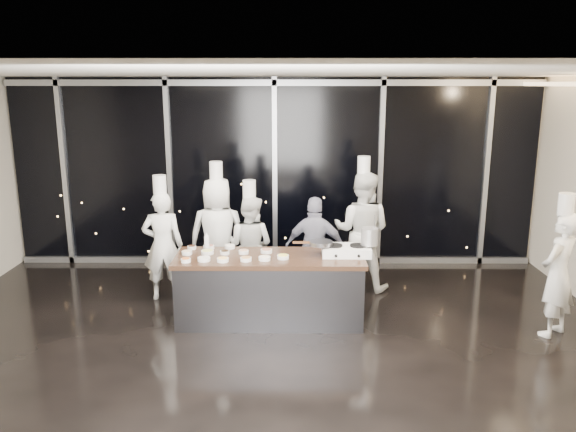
{
  "coord_description": "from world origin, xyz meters",
  "views": [
    {
      "loc": [
        0.28,
        -6.08,
        3.09
      ],
      "look_at": [
        0.24,
        1.2,
        1.36
      ],
      "focal_mm": 35.0,
      "sensor_mm": 36.0,
      "label": 1
    }
  ],
  "objects_px": {
    "stock_pot": "(370,236)",
    "chef_center": "(250,244)",
    "chef_left": "(218,235)",
    "chef_right": "(362,230)",
    "demo_counter": "(270,288)",
    "stove": "(346,250)",
    "chef_side": "(558,273)",
    "frying_pan": "(320,243)",
    "guest": "(315,249)",
    "chef_far_left": "(163,244)"
  },
  "relations": [
    {
      "from": "chef_side",
      "to": "chef_left",
      "type": "bearing_deg",
      "value": -58.65
    },
    {
      "from": "stock_pot",
      "to": "chef_far_left",
      "type": "height_order",
      "value": "chef_far_left"
    },
    {
      "from": "stove",
      "to": "chef_right",
      "type": "height_order",
      "value": "chef_right"
    },
    {
      "from": "frying_pan",
      "to": "guest",
      "type": "height_order",
      "value": "guest"
    },
    {
      "from": "guest",
      "to": "chef_side",
      "type": "xyz_separation_m",
      "value": [
        2.94,
        -1.2,
        0.05
      ]
    },
    {
      "from": "frying_pan",
      "to": "chef_side",
      "type": "relative_size",
      "value": 0.29
    },
    {
      "from": "frying_pan",
      "to": "chef_side",
      "type": "xyz_separation_m",
      "value": [
        2.91,
        -0.44,
        -0.25
      ]
    },
    {
      "from": "demo_counter",
      "to": "stock_pot",
      "type": "relative_size",
      "value": 11.06
    },
    {
      "from": "stove",
      "to": "chef_left",
      "type": "bearing_deg",
      "value": 150.86
    },
    {
      "from": "chef_far_left",
      "to": "stock_pot",
      "type": "bearing_deg",
      "value": 158.44
    },
    {
      "from": "chef_left",
      "to": "chef_center",
      "type": "relative_size",
      "value": 1.15
    },
    {
      "from": "demo_counter",
      "to": "guest",
      "type": "height_order",
      "value": "guest"
    },
    {
      "from": "chef_right",
      "to": "stove",
      "type": "bearing_deg",
      "value": 92.27
    },
    {
      "from": "demo_counter",
      "to": "chef_left",
      "type": "bearing_deg",
      "value": 126.87
    },
    {
      "from": "stove",
      "to": "stock_pot",
      "type": "relative_size",
      "value": 2.84
    },
    {
      "from": "chef_right",
      "to": "guest",
      "type": "bearing_deg",
      "value": 50.77
    },
    {
      "from": "chef_far_left",
      "to": "chef_right",
      "type": "xyz_separation_m",
      "value": [
        2.93,
        0.46,
        0.09
      ]
    },
    {
      "from": "frying_pan",
      "to": "guest",
      "type": "xyz_separation_m",
      "value": [
        -0.03,
        0.76,
        -0.3
      ]
    },
    {
      "from": "demo_counter",
      "to": "chef_right",
      "type": "height_order",
      "value": "chef_right"
    },
    {
      "from": "demo_counter",
      "to": "chef_center",
      "type": "relative_size",
      "value": 1.42
    },
    {
      "from": "demo_counter",
      "to": "frying_pan",
      "type": "xyz_separation_m",
      "value": [
        0.66,
        0.04,
        0.61
      ]
    },
    {
      "from": "stock_pot",
      "to": "chef_side",
      "type": "distance_m",
      "value": 2.34
    },
    {
      "from": "frying_pan",
      "to": "stock_pot",
      "type": "relative_size",
      "value": 2.34
    },
    {
      "from": "chef_right",
      "to": "chef_left",
      "type": "bearing_deg",
      "value": 23.24
    },
    {
      "from": "demo_counter",
      "to": "frying_pan",
      "type": "relative_size",
      "value": 4.73
    },
    {
      "from": "stock_pot",
      "to": "guest",
      "type": "xyz_separation_m",
      "value": [
        -0.67,
        0.75,
        -0.39
      ]
    },
    {
      "from": "stove",
      "to": "guest",
      "type": "height_order",
      "value": "guest"
    },
    {
      "from": "demo_counter",
      "to": "stove",
      "type": "xyz_separation_m",
      "value": [
        1.0,
        0.05,
        0.51
      ]
    },
    {
      "from": "stock_pot",
      "to": "guest",
      "type": "relative_size",
      "value": 0.15
    },
    {
      "from": "chef_center",
      "to": "chef_side",
      "type": "bearing_deg",
      "value": -176.82
    },
    {
      "from": "demo_counter",
      "to": "chef_left",
      "type": "height_order",
      "value": "chef_left"
    },
    {
      "from": "stock_pot",
      "to": "chef_center",
      "type": "relative_size",
      "value": 0.13
    },
    {
      "from": "guest",
      "to": "chef_right",
      "type": "xyz_separation_m",
      "value": [
        0.72,
        0.45,
        0.16
      ]
    },
    {
      "from": "demo_counter",
      "to": "stock_pot",
      "type": "distance_m",
      "value": 1.48
    },
    {
      "from": "chef_far_left",
      "to": "chef_side",
      "type": "bearing_deg",
      "value": 159.82
    },
    {
      "from": "chef_left",
      "to": "demo_counter",
      "type": "bearing_deg",
      "value": 125.5
    },
    {
      "from": "chef_right",
      "to": "chef_far_left",
      "type": "bearing_deg",
      "value": 27.46
    },
    {
      "from": "chef_center",
      "to": "chef_right",
      "type": "relative_size",
      "value": 0.84
    },
    {
      "from": "demo_counter",
      "to": "chef_far_left",
      "type": "height_order",
      "value": "chef_far_left"
    },
    {
      "from": "chef_center",
      "to": "chef_side",
      "type": "relative_size",
      "value": 0.95
    },
    {
      "from": "chef_far_left",
      "to": "chef_center",
      "type": "bearing_deg",
      "value": -177.64
    },
    {
      "from": "stove",
      "to": "chef_far_left",
      "type": "distance_m",
      "value": 2.69
    },
    {
      "from": "demo_counter",
      "to": "chef_left",
      "type": "relative_size",
      "value": 1.24
    },
    {
      "from": "chef_center",
      "to": "guest",
      "type": "distance_m",
      "value": 0.98
    },
    {
      "from": "chef_right",
      "to": "chef_side",
      "type": "distance_m",
      "value": 2.77
    },
    {
      "from": "frying_pan",
      "to": "chef_right",
      "type": "height_order",
      "value": "chef_right"
    },
    {
      "from": "demo_counter",
      "to": "stove",
      "type": "height_order",
      "value": "stove"
    },
    {
      "from": "chef_left",
      "to": "chef_right",
      "type": "relative_size",
      "value": 0.97
    },
    {
      "from": "stove",
      "to": "guest",
      "type": "xyz_separation_m",
      "value": [
        -0.37,
        0.75,
        -0.2
      ]
    },
    {
      "from": "chef_left",
      "to": "frying_pan",
      "type": "bearing_deg",
      "value": 143.34
    }
  ]
}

